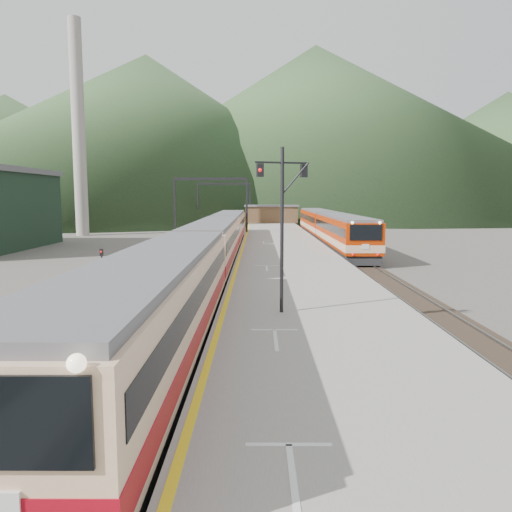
{
  "coord_description": "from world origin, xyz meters",
  "views": [
    {
      "loc": [
        3.23,
        -9.54,
        5.57
      ],
      "look_at": [
        3.12,
        20.29,
        2.0
      ],
      "focal_mm": 35.0,
      "sensor_mm": 36.0,
      "label": 1
    }
  ],
  "objects": [
    {
      "name": "smokestack",
      "position": [
        -22.0,
        62.0,
        15.0
      ],
      "size": [
        1.8,
        1.8,
        30.0
      ],
      "primitive_type": "cylinder",
      "color": "#9E998E",
      "rests_on": "ground"
    },
    {
      "name": "second_train",
      "position": [
        11.5,
        49.05,
        2.07
      ],
      "size": [
        3.01,
        40.98,
        3.67
      ],
      "color": "#A92702",
      "rests_on": "track_second"
    },
    {
      "name": "gantry_far",
      "position": [
        -2.85,
        80.0,
        5.59
      ],
      "size": [
        9.55,
        0.25,
        8.0
      ],
      "color": "black",
      "rests_on": "ground"
    },
    {
      "name": "hill_d",
      "position": [
        -120.0,
        240.0,
        27.5
      ],
      "size": [
        200.0,
        200.0,
        55.0
      ],
      "primitive_type": "cone",
      "color": "#2B4C23",
      "rests_on": "ground"
    },
    {
      "name": "track_second",
      "position": [
        11.5,
        40.0,
        0.07
      ],
      "size": [
        2.6,
        200.0,
        0.23
      ],
      "color": "black",
      "rests_on": "ground"
    },
    {
      "name": "short_signal_c",
      "position": [
        -6.69,
        21.79,
        1.46
      ],
      "size": [
        0.25,
        0.2,
        2.27
      ],
      "color": "black",
      "rests_on": "ground"
    },
    {
      "name": "station_shed",
      "position": [
        5.6,
        78.0,
        2.57
      ],
      "size": [
        9.4,
        4.4,
        3.1
      ],
      "color": "brown",
      "rests_on": "platform"
    },
    {
      "name": "platform",
      "position": [
        5.6,
        38.0,
        0.5
      ],
      "size": [
        8.0,
        100.0,
        1.0
      ],
      "primitive_type": "cube",
      "color": "gray",
      "rests_on": "ground"
    },
    {
      "name": "track_far",
      "position": [
        -5.0,
        40.0,
        0.07
      ],
      "size": [
        2.6,
        200.0,
        0.23
      ],
      "color": "black",
      "rests_on": "ground"
    },
    {
      "name": "signal_mast",
      "position": [
        4.17,
        9.88,
        4.96
      ],
      "size": [
        2.12,
        0.78,
        6.46
      ],
      "color": "black",
      "rests_on": "platform"
    },
    {
      "name": "hill_b",
      "position": [
        30.0,
        230.0,
        37.5
      ],
      "size": [
        220.0,
        220.0,
        75.0
      ],
      "primitive_type": "cone",
      "color": "#2B4C23",
      "rests_on": "ground"
    },
    {
      "name": "short_signal_b",
      "position": [
        -2.03,
        25.59,
        1.46
      ],
      "size": [
        0.22,
        0.16,
        2.27
      ],
      "color": "black",
      "rests_on": "ground"
    },
    {
      "name": "hill_a",
      "position": [
        -40.0,
        190.0,
        30.0
      ],
      "size": [
        180.0,
        180.0,
        60.0
      ],
      "primitive_type": "cone",
      "color": "#2B4C23",
      "rests_on": "ground"
    },
    {
      "name": "hill_c",
      "position": [
        110.0,
        210.0,
        25.0
      ],
      "size": [
        160.0,
        160.0,
        50.0
      ],
      "primitive_type": "cone",
      "color": "#2B4C23",
      "rests_on": "ground"
    },
    {
      "name": "track_main",
      "position": [
        0.0,
        40.0,
        0.07
      ],
      "size": [
        2.6,
        200.0,
        0.23
      ],
      "color": "black",
      "rests_on": "ground"
    },
    {
      "name": "main_train",
      "position": [
        0.0,
        26.86,
        2.05
      ],
      "size": [
        2.99,
        61.22,
        3.64
      ],
      "color": "#E3B48C",
      "rests_on": "track_main"
    },
    {
      "name": "gantry_near",
      "position": [
        -2.85,
        55.0,
        5.59
      ],
      "size": [
        9.55,
        0.25,
        8.0
      ],
      "color": "black",
      "rests_on": "ground"
    },
    {
      "name": "ground",
      "position": [
        0.0,
        0.0,
        0.0
      ],
      "size": [
        400.0,
        400.0,
        0.0
      ],
      "primitive_type": "plane",
      "color": "#47423D",
      "rests_on": "ground"
    }
  ]
}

